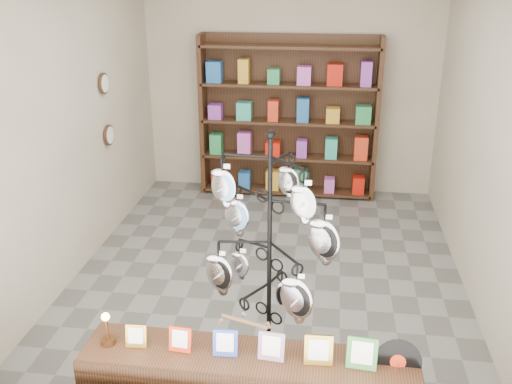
% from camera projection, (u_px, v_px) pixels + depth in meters
% --- Properties ---
extents(ground, '(5.00, 5.00, 0.00)m').
position_uv_depth(ground, '(269.00, 271.00, 6.07)').
color(ground, slate).
rests_on(ground, ground).
extents(room_envelope, '(5.00, 5.00, 5.00)m').
position_uv_depth(room_envelope, '(270.00, 100.00, 5.38)').
color(room_envelope, '#C1B69B').
rests_on(room_envelope, ground).
extents(display_tree, '(1.10, 1.10, 2.00)m').
position_uv_depth(display_tree, '(269.00, 243.00, 4.14)').
color(display_tree, black).
rests_on(display_tree, ground).
extents(back_shelving, '(2.42, 0.36, 2.20)m').
position_uv_depth(back_shelving, '(288.00, 123.00, 7.80)').
color(back_shelving, black).
rests_on(back_shelving, ground).
extents(wall_clocks, '(0.03, 0.24, 0.84)m').
position_uv_depth(wall_clocks, '(106.00, 110.00, 6.50)').
color(wall_clocks, black).
rests_on(wall_clocks, ground).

